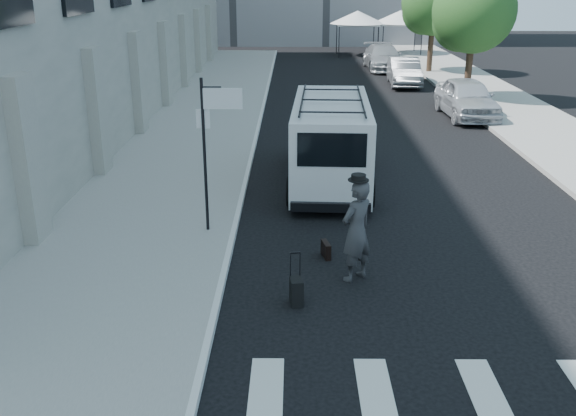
{
  "coord_description": "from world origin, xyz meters",
  "views": [
    {
      "loc": [
        -0.6,
        -10.61,
        5.75
      ],
      "look_at": [
        -0.72,
        1.51,
        1.3
      ],
      "focal_mm": 40.0,
      "sensor_mm": 36.0,
      "label": 1
    }
  ],
  "objects_px": {
    "businessman": "(356,231)",
    "suitcase": "(296,291)",
    "briefcase": "(326,250)",
    "parked_car_b": "(404,72)",
    "cargo_van": "(331,141)",
    "parked_car_c": "(383,57)",
    "parked_car_a": "(467,98)"
  },
  "relations": [
    {
      "from": "cargo_van",
      "to": "parked_car_c",
      "type": "xyz_separation_m",
      "value": [
        4.55,
        23.3,
        -0.47
      ]
    },
    {
      "from": "businessman",
      "to": "suitcase",
      "type": "relative_size",
      "value": 2.1
    },
    {
      "from": "parked_car_b",
      "to": "suitcase",
      "type": "bearing_deg",
      "value": -100.46
    },
    {
      "from": "briefcase",
      "to": "suitcase",
      "type": "relative_size",
      "value": 0.45
    },
    {
      "from": "businessman",
      "to": "parked_car_a",
      "type": "height_order",
      "value": "businessman"
    },
    {
      "from": "parked_car_b",
      "to": "parked_car_c",
      "type": "relative_size",
      "value": 0.84
    },
    {
      "from": "cargo_van",
      "to": "parked_car_a",
      "type": "xyz_separation_m",
      "value": [
        6.22,
        9.07,
        -0.42
      ]
    },
    {
      "from": "parked_car_c",
      "to": "parked_car_a",
      "type": "bearing_deg",
      "value": -85.07
    },
    {
      "from": "parked_car_b",
      "to": "parked_car_a",
      "type": "bearing_deg",
      "value": -77.9
    },
    {
      "from": "parked_car_a",
      "to": "parked_car_b",
      "type": "distance_m",
      "value": 8.29
    },
    {
      "from": "suitcase",
      "to": "parked_car_a",
      "type": "relative_size",
      "value": 0.21
    },
    {
      "from": "parked_car_a",
      "to": "parked_car_c",
      "type": "relative_size",
      "value": 0.91
    },
    {
      "from": "businessman",
      "to": "briefcase",
      "type": "bearing_deg",
      "value": -105.78
    },
    {
      "from": "briefcase",
      "to": "parked_car_c",
      "type": "bearing_deg",
      "value": 67.78
    },
    {
      "from": "businessman",
      "to": "parked_car_a",
      "type": "distance_m",
      "value": 16.57
    },
    {
      "from": "parked_car_a",
      "to": "parked_car_b",
      "type": "bearing_deg",
      "value": 97.43
    },
    {
      "from": "parked_car_a",
      "to": "businessman",
      "type": "bearing_deg",
      "value": -113.08
    },
    {
      "from": "briefcase",
      "to": "parked_car_b",
      "type": "xyz_separation_m",
      "value": [
        5.27,
        22.57,
        0.56
      ]
    },
    {
      "from": "suitcase",
      "to": "parked_car_b",
      "type": "xyz_separation_m",
      "value": [
        5.91,
        24.67,
        0.47
      ]
    },
    {
      "from": "cargo_van",
      "to": "businessman",
      "type": "bearing_deg",
      "value": -85.74
    },
    {
      "from": "cargo_van",
      "to": "parked_car_c",
      "type": "height_order",
      "value": "cargo_van"
    },
    {
      "from": "briefcase",
      "to": "suitcase",
      "type": "height_order",
      "value": "suitcase"
    },
    {
      "from": "businessman",
      "to": "briefcase",
      "type": "height_order",
      "value": "businessman"
    },
    {
      "from": "businessman",
      "to": "parked_car_c",
      "type": "xyz_separation_m",
      "value": [
        4.38,
        29.65,
        -0.27
      ]
    },
    {
      "from": "briefcase",
      "to": "cargo_van",
      "type": "xyz_separation_m",
      "value": [
        0.36,
        5.31,
        1.06
      ]
    },
    {
      "from": "businessman",
      "to": "briefcase",
      "type": "relative_size",
      "value": 4.69
    },
    {
      "from": "cargo_van",
      "to": "parked_car_a",
      "type": "distance_m",
      "value": 11.01
    },
    {
      "from": "cargo_van",
      "to": "parked_car_a",
      "type": "height_order",
      "value": "cargo_van"
    },
    {
      "from": "parked_car_b",
      "to": "cargo_van",
      "type": "bearing_deg",
      "value": -102.87
    },
    {
      "from": "businessman",
      "to": "briefcase",
      "type": "xyz_separation_m",
      "value": [
        -0.53,
        1.05,
        -0.86
      ]
    },
    {
      "from": "briefcase",
      "to": "cargo_van",
      "type": "height_order",
      "value": "cargo_van"
    },
    {
      "from": "parked_car_c",
      "to": "parked_car_b",
      "type": "bearing_deg",
      "value": -88.35
    }
  ]
}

